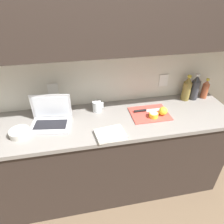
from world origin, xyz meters
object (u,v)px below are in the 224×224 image
(lemon_half_cut, at_px, (154,115))
(bowl_white, at_px, (20,133))
(cutting_board, at_px, (150,114))
(bottle_water_clear, at_px, (205,89))
(laptop, at_px, (51,118))
(measuring_cup, at_px, (97,106))
(bottle_green_soda, at_px, (187,89))
(knife, at_px, (143,111))
(lemon_whole_beside, at_px, (163,111))
(bottle_oil_tall, at_px, (195,88))

(lemon_half_cut, xyz_separation_m, bowl_white, (-1.08, -0.02, -0.00))
(cutting_board, bearing_deg, bottle_water_clear, 15.85)
(laptop, xyz_separation_m, lemon_half_cut, (0.85, -0.08, -0.03))
(measuring_cup, height_order, bowl_white, measuring_cup)
(laptop, xyz_separation_m, bottle_green_soda, (1.27, 0.15, 0.06))
(cutting_board, height_order, knife, knife)
(lemon_whole_beside, bearing_deg, bottle_water_clear, 22.65)
(knife, distance_m, lemon_half_cut, 0.12)
(laptop, height_order, lemon_whole_beside, laptop)
(bottle_green_soda, distance_m, bottle_oil_tall, 0.09)
(cutting_board, xyz_separation_m, lemon_half_cut, (0.01, -0.06, 0.02))
(cutting_board, height_order, lemon_whole_beside, lemon_whole_beside)
(laptop, bearing_deg, measuring_cup, 25.29)
(measuring_cup, bearing_deg, lemon_whole_beside, -18.26)
(laptop, distance_m, bottle_green_soda, 1.28)
(bottle_oil_tall, xyz_separation_m, bottle_water_clear, (0.12, 0.00, -0.03))
(measuring_cup, distance_m, bowl_white, 0.66)
(laptop, xyz_separation_m, lemon_whole_beside, (0.94, -0.07, -0.01))
(lemon_whole_beside, xyz_separation_m, bottle_oil_tall, (0.41, 0.22, 0.08))
(lemon_whole_beside, xyz_separation_m, measuring_cup, (-0.55, 0.18, 0.00))
(bottle_water_clear, xyz_separation_m, measuring_cup, (-1.08, -0.04, -0.04))
(cutting_board, height_order, lemon_half_cut, lemon_half_cut)
(bowl_white, bearing_deg, knife, 6.78)
(lemon_half_cut, height_order, measuring_cup, measuring_cup)
(lemon_whole_beside, relative_size, bottle_water_clear, 0.36)
(lemon_whole_beside, xyz_separation_m, bottle_water_clear, (0.53, 0.22, 0.05))
(knife, distance_m, bottle_water_clear, 0.70)
(cutting_board, relative_size, lemon_half_cut, 4.31)
(bottle_oil_tall, relative_size, bowl_white, 1.71)
(lemon_half_cut, distance_m, bowl_white, 1.08)
(measuring_cup, bearing_deg, bottle_water_clear, 2.04)
(bottle_green_soda, bearing_deg, knife, -163.68)
(bottle_water_clear, bearing_deg, knife, -168.39)
(cutting_board, height_order, measuring_cup, measuring_cup)
(lemon_half_cut, bearing_deg, laptop, 174.42)
(laptop, xyz_separation_m, bowl_white, (-0.23, -0.11, -0.03))
(laptop, relative_size, bowl_white, 2.27)
(bottle_oil_tall, bearing_deg, lemon_whole_beside, -151.87)
(bottle_oil_tall, height_order, bottle_water_clear, bottle_oil_tall)
(lemon_half_cut, relative_size, bottle_oil_tall, 0.30)
(measuring_cup, bearing_deg, lemon_half_cut, -23.46)
(bottle_oil_tall, distance_m, measuring_cup, 0.97)
(lemon_whole_beside, relative_size, measuring_cup, 0.74)
(laptop, relative_size, bottle_green_soda, 1.37)
(bottle_green_soda, relative_size, bottle_oil_tall, 0.97)
(bottle_green_soda, height_order, bowl_white, bottle_green_soda)
(laptop, bearing_deg, lemon_half_cut, 3.20)
(laptop, bearing_deg, knife, 9.89)
(knife, bearing_deg, lemon_half_cut, -59.46)
(bottle_water_clear, relative_size, measuring_cup, 2.07)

